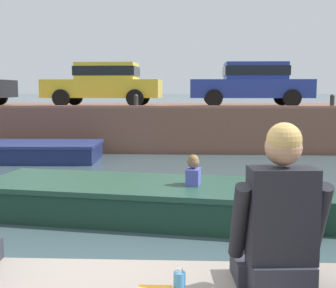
{
  "coord_description": "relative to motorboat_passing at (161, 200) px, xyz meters",
  "views": [
    {
      "loc": [
        0.69,
        -3.01,
        2.06
      ],
      "look_at": [
        0.36,
        4.14,
        1.22
      ],
      "focal_mm": 50.0,
      "sensor_mm": 36.0,
      "label": 1
    }
  ],
  "objects": [
    {
      "name": "far_wall_coping",
      "position": [
        -0.23,
        7.59,
        1.22
      ],
      "size": [
        60.0,
        0.24,
        0.08
      ],
      "primitive_type": "cube",
      "color": "#925F4C",
      "rests_on": "far_quay_wall"
    },
    {
      "name": "car_left_inner_yellow",
      "position": [
        -2.61,
        9.54,
        2.03
      ],
      "size": [
        4.23,
        2.0,
        1.54
      ],
      "color": "yellow",
      "rests_on": "far_quay_wall"
    },
    {
      "name": "mooring_bollard_east",
      "position": [
        4.98,
        7.72,
        1.42
      ],
      "size": [
        0.15,
        0.15,
        0.44
      ],
      "color": "#2D2B28",
      "rests_on": "far_quay_wall"
    },
    {
      "name": "car_centre_blue",
      "position": [
        2.67,
        9.54,
        2.03
      ],
      "size": [
        4.25,
        2.0,
        1.54
      ],
      "color": "#233893",
      "rests_on": "far_quay_wall"
    },
    {
      "name": "mooring_bollard_mid",
      "position": [
        -1.27,
        7.72,
        1.42
      ],
      "size": [
        0.15,
        0.15,
        0.44
      ],
      "color": "#2D2B28",
      "rests_on": "far_quay_wall"
    },
    {
      "name": "person_seated_right",
      "position": [
        0.95,
        -4.81,
        1.01
      ],
      "size": [
        0.55,
        0.54,
        0.97
      ],
      "color": "#282833",
      "rests_on": "near_quay"
    },
    {
      "name": "ground_plane",
      "position": [
        -0.23,
        1.56,
        -0.28
      ],
      "size": [
        400.0,
        400.0,
        0.0
      ],
      "primitive_type": "plane",
      "color": "#3D5156"
    },
    {
      "name": "far_quay_wall",
      "position": [
        -0.23,
        10.47,
        0.45
      ],
      "size": [
        60.0,
        6.0,
        1.46
      ],
      "primitive_type": "cube",
      "color": "brown",
      "rests_on": "ground"
    },
    {
      "name": "bottle_drink",
      "position": [
        0.4,
        -5.0,
        0.74
      ],
      "size": [
        0.06,
        0.06,
        0.2
      ],
      "color": "#3F8CCC",
      "rests_on": "near_quay"
    },
    {
      "name": "motorboat_passing",
      "position": [
        0.0,
        0.0,
        0.0
      ],
      "size": [
        6.52,
        2.63,
        1.04
      ],
      "color": "#193828",
      "rests_on": "ground"
    }
  ]
}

